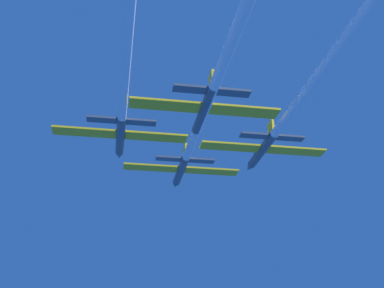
% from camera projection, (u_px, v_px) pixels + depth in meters
% --- Properties ---
extents(jet_lead, '(19.07, 61.62, 3.16)m').
position_uv_depth(jet_lead, '(199.00, 124.00, 64.95)').
color(jet_lead, '#4C5660').
extents(jet_left_wing, '(19.07, 57.98, 3.16)m').
position_uv_depth(jet_left_wing, '(125.00, 77.00, 55.23)').
color(jet_left_wing, '#4C5660').
extents(jet_right_wing, '(19.07, 51.69, 3.16)m').
position_uv_depth(jet_right_wing, '(293.00, 109.00, 61.20)').
color(jet_right_wing, '#4C5660').
extents(jet_slot, '(19.07, 58.80, 3.16)m').
position_uv_depth(jet_slot, '(235.00, 31.00, 46.73)').
color(jet_slot, '#4C5660').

